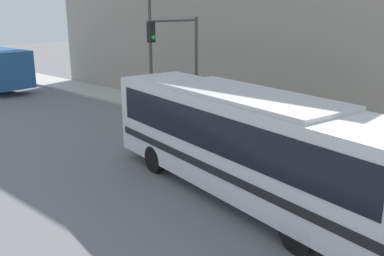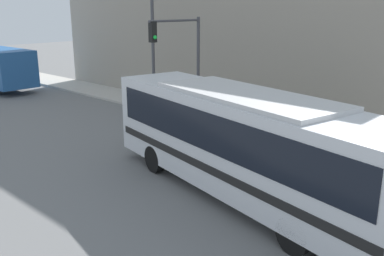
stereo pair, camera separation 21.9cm
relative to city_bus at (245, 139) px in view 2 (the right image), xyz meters
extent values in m
plane|color=slate|center=(0.97, -2.72, -1.83)|extent=(120.00, 120.00, 0.00)
cube|color=#B7B2A8|center=(6.81, 17.28, -1.76)|extent=(2.69, 70.00, 0.13)
cube|color=#9E9384|center=(11.16, 10.03, 3.10)|extent=(6.00, 23.51, 9.86)
cube|color=silver|center=(0.00, 0.00, -0.10)|extent=(4.60, 11.00, 2.66)
cube|color=black|center=(0.00, 0.00, 0.37)|extent=(4.47, 10.17, 1.10)
cube|color=black|center=(0.00, 0.00, -0.69)|extent=(4.56, 10.59, 0.24)
cube|color=silver|center=(0.00, 0.00, 1.27)|extent=(3.42, 6.24, 0.16)
cylinder|color=black|center=(1.75, 3.03, -1.36)|extent=(0.47, 0.97, 0.93)
cylinder|color=black|center=(-0.38, 3.48, -1.36)|extent=(0.47, 0.97, 0.93)
cylinder|color=black|center=(0.46, -3.11, -1.36)|extent=(0.47, 0.97, 0.93)
cylinder|color=black|center=(-1.67, -2.66, -1.36)|extent=(0.47, 0.97, 0.93)
cube|color=#265999|center=(2.68, 21.87, -0.20)|extent=(2.47, 5.26, 2.36)
cylinder|color=#999999|center=(6.07, -0.69, -1.42)|extent=(0.22, 0.22, 0.55)
sphere|color=#999999|center=(6.07, -0.69, -1.08)|extent=(0.21, 0.21, 0.21)
cylinder|color=#999999|center=(6.07, -0.81, -1.39)|extent=(0.10, 0.13, 0.10)
cylinder|color=#47474C|center=(6.22, 7.39, 0.76)|extent=(0.16, 0.16, 4.91)
cylinder|color=#47474C|center=(4.62, 7.39, 3.07)|extent=(3.20, 0.11, 0.11)
cube|color=black|center=(3.22, 7.39, 2.62)|extent=(0.30, 0.24, 0.90)
sphere|color=#19D83F|center=(3.22, 7.25, 2.39)|extent=(0.18, 0.18, 0.18)
cylinder|color=#47474C|center=(6.07, 5.26, -1.16)|extent=(0.06, 0.06, 1.08)
cylinder|color=#4C4C51|center=(6.07, 5.26, -0.50)|extent=(0.14, 0.14, 0.22)
cylinder|color=#47474C|center=(6.32, 10.82, 2.16)|extent=(0.18, 0.18, 7.71)
cylinder|color=#47382D|center=(6.43, 2.18, -1.26)|extent=(0.28, 0.28, 0.87)
cylinder|color=#338C4C|center=(6.43, 2.18, -0.46)|extent=(0.34, 0.34, 0.73)
sphere|color=tan|center=(6.43, 2.18, 0.02)|extent=(0.24, 0.24, 0.24)
camera|label=1|loc=(-9.84, -6.71, 3.68)|focal=40.00mm
camera|label=2|loc=(-9.69, -6.88, 3.68)|focal=40.00mm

